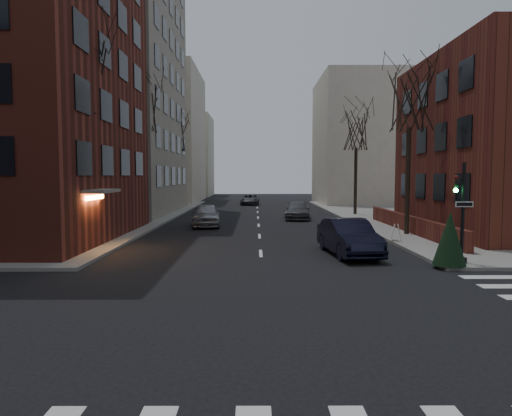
{
  "coord_description": "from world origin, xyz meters",
  "views": [
    {
      "loc": [
        -0.28,
        -9.04,
        3.64
      ],
      "look_at": [
        -0.22,
        13.78,
        2.0
      ],
      "focal_mm": 32.0,
      "sensor_mm": 36.0,
      "label": 1
    }
  ],
  "objects": [
    {
      "name": "streetlamp_near",
      "position": [
        -8.2,
        22.0,
        4.24
      ],
      "size": [
        0.36,
        0.36,
        6.28
      ],
      "color": "black",
      "rests_on": "sidewalk_far_left"
    },
    {
      "name": "tree_left_c",
      "position": [
        -8.8,
        40.0,
        8.03
      ],
      "size": [
        3.96,
        3.96,
        9.72
      ],
      "color": "#2D231C",
      "rests_on": "sidewalk_far_left"
    },
    {
      "name": "tree_right_b",
      "position": [
        8.8,
        32.0,
        7.59
      ],
      "size": [
        3.74,
        3.74,
        9.18
      ],
      "color": "#2D231C",
      "rests_on": "sidewalk_far_right"
    },
    {
      "name": "car_lane_gray",
      "position": [
        3.29,
        28.64,
        0.71
      ],
      "size": [
        2.51,
        5.07,
        1.41
      ],
      "primitive_type": "imported",
      "rotation": [
        0.0,
        0.0,
        -0.11
      ],
      "color": "#414146",
      "rests_on": "ground"
    },
    {
      "name": "building_distant_ra",
      "position": [
        15.0,
        50.0,
        8.0
      ],
      "size": [
        14.0,
        14.0,
        16.0
      ],
      "primitive_type": "cube",
      "color": "beige",
      "rests_on": "ground"
    },
    {
      "name": "tree_left_b",
      "position": [
        -8.8,
        26.0,
        8.91
      ],
      "size": [
        4.4,
        4.4,
        10.8
      ],
      "color": "#2D231C",
      "rests_on": "sidewalk_far_left"
    },
    {
      "name": "tree_right_a",
      "position": [
        8.8,
        18.0,
        8.03
      ],
      "size": [
        3.96,
        3.96,
        9.72
      ],
      "color": "#2D231C",
      "rests_on": "sidewalk_far_right"
    },
    {
      "name": "building_distant_lb",
      "position": [
        -13.0,
        72.0,
        7.0
      ],
      "size": [
        10.0,
        12.0,
        14.0
      ],
      "primitive_type": "cube",
      "color": "beige",
      "rests_on": "ground"
    },
    {
      "name": "car_lane_far",
      "position": [
        -0.86,
        47.28,
        0.65
      ],
      "size": [
        2.38,
        4.78,
        1.3
      ],
      "primitive_type": "imported",
      "rotation": [
        0.0,
        0.0,
        -0.05
      ],
      "color": "#45454B",
      "rests_on": "ground"
    },
    {
      "name": "traffic_signal",
      "position": [
        7.94,
        8.99,
        1.91
      ],
      "size": [
        0.76,
        0.44,
        4.0
      ],
      "color": "black",
      "rests_on": "sidewalk_far_right"
    },
    {
      "name": "car_lane_silver",
      "position": [
        -3.73,
        23.33,
        0.81
      ],
      "size": [
        2.28,
        4.87,
        1.61
      ],
      "primitive_type": "imported",
      "rotation": [
        0.0,
        0.0,
        0.08
      ],
      "color": "#95969A",
      "rests_on": "ground"
    },
    {
      "name": "tree_left_a",
      "position": [
        -8.8,
        14.0,
        8.47
      ],
      "size": [
        4.18,
        4.18,
        10.26
      ],
      "color": "#2D231C",
      "rests_on": "sidewalk_far_left"
    },
    {
      "name": "sandwich_board",
      "position": [
        7.3,
        15.18,
        0.59
      ],
      "size": [
        0.5,
        0.62,
        0.89
      ],
      "primitive_type": "cube",
      "rotation": [
        0.0,
        0.0,
        -0.22
      ],
      "color": "silver",
      "rests_on": "sidewalk_far_right"
    },
    {
      "name": "building_distant_la",
      "position": [
        -15.0,
        55.0,
        9.0
      ],
      "size": [
        14.0,
        16.0,
        18.0
      ],
      "primitive_type": "cube",
      "color": "beige",
      "rests_on": "ground"
    },
    {
      "name": "streetlamp_far",
      "position": [
        -8.2,
        42.0,
        4.24
      ],
      "size": [
        0.36,
        0.36,
        6.28
      ],
      "color": "black",
      "rests_on": "sidewalk_far_left"
    },
    {
      "name": "evergreen_shrub",
      "position": [
        7.3,
        8.5,
        1.2
      ],
      "size": [
        1.31,
        1.31,
        2.09
      ],
      "primitive_type": "cone",
      "rotation": [
        0.0,
        0.0,
        0.04
      ],
      "color": "black",
      "rests_on": "sidewalk_far_right"
    },
    {
      "name": "ground",
      "position": [
        0.0,
        0.0,
        0.0
      ],
      "size": [
        160.0,
        160.0,
        0.0
      ],
      "primitive_type": "plane",
      "color": "black",
      "rests_on": "ground"
    },
    {
      "name": "parked_sedan",
      "position": [
        4.0,
        11.55,
        0.83
      ],
      "size": [
        2.29,
        5.18,
        1.65
      ],
      "primitive_type": "imported",
      "rotation": [
        0.0,
        0.0,
        0.11
      ],
      "color": "black",
      "rests_on": "ground"
    },
    {
      "name": "low_wall_right",
      "position": [
        9.3,
        19.0,
        0.65
      ],
      "size": [
        0.35,
        16.0,
        1.0
      ],
      "primitive_type": "cube",
      "color": "#5E271B",
      "rests_on": "sidewalk_far_right"
    },
    {
      "name": "building_left_tan",
      "position": [
        -17.0,
        34.0,
        14.0
      ],
      "size": [
        18.0,
        18.0,
        28.0
      ],
      "primitive_type": "cube",
      "color": "gray",
      "rests_on": "ground"
    }
  ]
}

